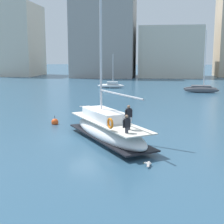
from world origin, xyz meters
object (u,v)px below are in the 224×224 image
main_sailboat (108,129)px  moored_catamaran (111,85)px  moored_sloop_near (201,88)px  seagull (148,163)px  mooring_buoy (55,122)px

main_sailboat → moored_catamaran: 37.90m
main_sailboat → moored_catamaran: bearing=97.2°
moored_sloop_near → seagull: size_ratio=10.88×
seagull → moored_catamaran: bearing=100.3°
moored_sloop_near → seagull: moored_sloop_near is taller
moored_catamaran → mooring_buoy: 32.55m
moored_sloop_near → seagull: 38.58m
main_sailboat → mooring_buoy: bearing=137.7°
main_sailboat → moored_sloop_near: (11.16, 32.79, -0.22)m
moored_sloop_near → moored_catamaran: bearing=163.2°
moored_catamaran → mooring_buoy: size_ratio=6.94×
main_sailboat → seagull: bearing=-58.7°
moored_catamaran → seagull: size_ratio=6.80×
main_sailboat → moored_catamaran: size_ratio=1.91×
seagull → mooring_buoy: mooring_buoy is taller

